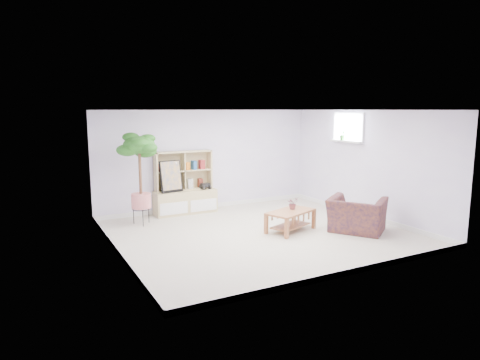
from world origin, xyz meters
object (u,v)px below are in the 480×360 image
storage_unit (185,183)px  coffee_table (290,221)px  floor_tree (140,179)px  armchair (357,213)px

storage_unit → coffee_table: (1.32, -2.40, -0.52)m
coffee_table → storage_unit: bearing=98.2°
coffee_table → floor_tree: size_ratio=0.52×
armchair → floor_tree: bearing=20.6°
storage_unit → floor_tree: 1.30m
storage_unit → armchair: bearing=-51.1°
coffee_table → floor_tree: 3.23m
floor_tree → armchair: (3.63, -2.54, -0.58)m
coffee_table → armchair: (1.14, -0.64, 0.18)m
coffee_table → floor_tree: floor_tree is taller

